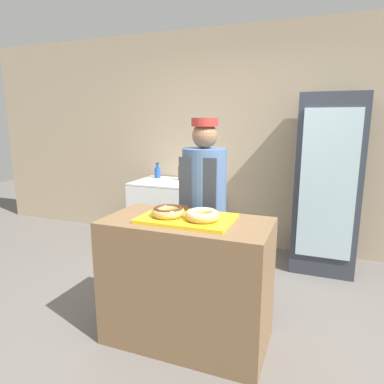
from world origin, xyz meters
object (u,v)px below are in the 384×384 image
Objects in this scene: baker_person at (204,209)px; bottle_blue at (158,172)px; donut_chocolate_glaze at (168,211)px; brownie_back_right at (208,211)px; serving_tray at (187,218)px; brownie_back_left at (182,208)px; beverage_fridge at (327,184)px; chest_freezer at (174,214)px; bottle_amber at (180,172)px; donut_light_glaze at (203,215)px.

bottle_blue is at bearing 129.99° from baker_person.
brownie_back_right is (0.23, 0.18, -0.02)m from donut_chocolate_glaze.
serving_tray is 0.18m from brownie_back_left.
donut_chocolate_glaze is 1.16× the size of bottle_blue.
donut_chocolate_glaze is 0.13× the size of beverage_fridge.
chest_freezer is at bearing 113.18° from donut_chocolate_glaze.
brownie_back_right is 1.97m from bottle_amber.
baker_person reaches higher than bottle_amber.
serving_tray is at bearing -65.71° from bottle_amber.
brownie_back_left is at bearing -66.67° from bottle_amber.
chest_freezer is (-0.88, 1.73, -0.51)m from serving_tray.
bottle_blue reaches higher than brownie_back_right.
bottle_blue is (-1.30, 1.77, -0.04)m from brownie_back_right.
brownie_back_left is (-0.23, 0.18, -0.02)m from donut_light_glaze.
bottle_amber is (-0.72, 1.91, -0.04)m from donut_chocolate_glaze.
beverage_fridge reaches higher than donut_light_glaze.
chest_freezer is at bearing -103.66° from bottle_amber.
beverage_fridge is (0.91, 1.73, 0.00)m from serving_tray.
chest_freezer is (-1.79, 0.01, -0.51)m from beverage_fridge.
donut_light_glaze is 0.67m from baker_person.
baker_person reaches higher than serving_tray.
baker_person reaches higher than bottle_blue.
beverage_fridge is at bearing 59.45° from donut_chocolate_glaze.
bottle_amber reaches higher than chest_freezer.
donut_chocolate_glaze reaches higher than chest_freezer.
baker_person reaches higher than chest_freezer.
chest_freezer is (-1.01, 1.77, -0.55)m from donut_light_glaze.
bottle_blue is (-1.33, 1.95, -0.06)m from donut_light_glaze.
serving_tray is 0.65× the size of chest_freezer.
beverage_fridge is at bearing -5.32° from bottle_blue.
beverage_fridge is 1.86m from chest_freezer.
baker_person reaches higher than donut_light_glaze.
baker_person reaches higher than donut_chocolate_glaze.
brownie_back_right is at bearing 38.65° from donut_chocolate_glaze.
serving_tray is at bearing -62.98° from chest_freezer.
beverage_fridge is at bearing 57.25° from brownie_back_left.
baker_person is (-0.08, 0.59, -0.08)m from serving_tray.
bottle_amber is at bearing -7.07° from bottle_blue.
brownie_back_left is (-0.10, 0.15, 0.03)m from serving_tray.
chest_freezer is at bearing 116.28° from brownie_back_left.
donut_light_glaze reaches higher than brownie_back_right.
brownie_back_right is 1.77m from beverage_fridge.
beverage_fridge reaches higher than serving_tray.
baker_person reaches higher than brownie_back_left.
donut_light_glaze is 0.13× the size of beverage_fridge.
donut_light_glaze reaches higher than serving_tray.
donut_chocolate_glaze is 0.90× the size of bottle_amber.
donut_light_glaze is 1.93m from beverage_fridge.
brownie_back_right is at bearing -67.57° from baker_person.
bottle_blue is at bearing 172.93° from bottle_amber.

